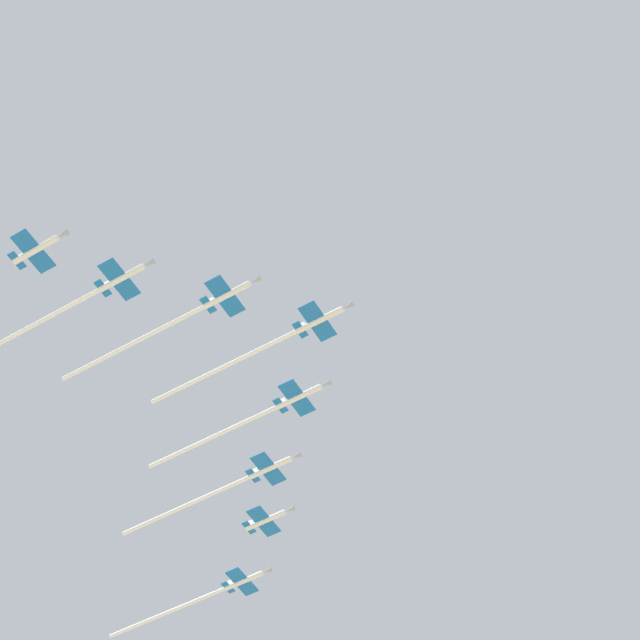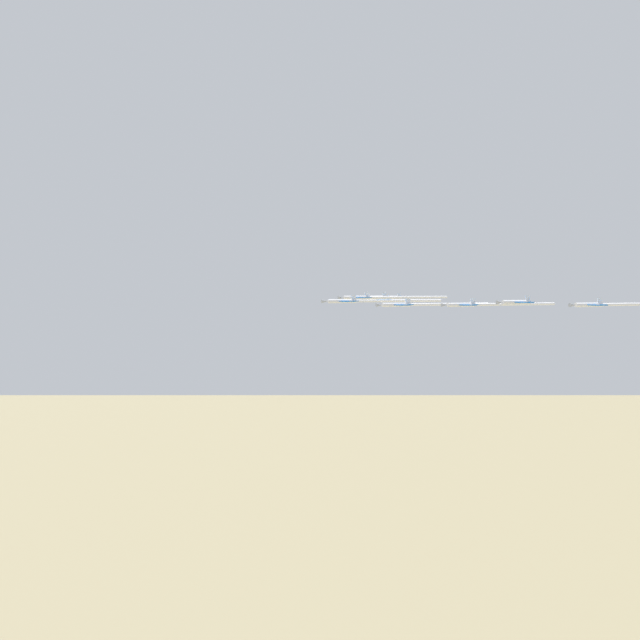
{
  "view_description": "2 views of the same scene",
  "coord_description": "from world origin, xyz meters",
  "px_view_note": "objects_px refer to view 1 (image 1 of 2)",
  "views": [
    {
      "loc": [
        -19.75,
        93.01,
        3.7
      ],
      "look_at": [
        19.84,
        -12.57,
        173.06
      ],
      "focal_mm": 57.62,
      "sensor_mm": 36.0,
      "label": 1
    },
    {
      "loc": [
        -99.51,
        -172.41,
        176.29
      ],
      "look_at": [
        19.89,
        0.6,
        166.13
      ],
      "focal_mm": 33.0,
      "sensor_mm": 36.0,
      "label": 2
    }
  ],
  "objects_px": {
    "jet_starboard_trail": "(207,596)",
    "jet_port_outer": "(230,486)",
    "jet_port_inner": "(259,416)",
    "jet_lead": "(273,343)",
    "jet_center_rear": "(267,520)",
    "jet_starboard_inner": "(181,319)",
    "jet_port_trail": "(37,249)",
    "jet_starboard_outer": "(89,296)"
  },
  "relations": [
    {
      "from": "jet_port_trail",
      "to": "jet_port_inner",
      "type": "bearing_deg",
      "value": 164.55
    },
    {
      "from": "jet_lead",
      "to": "jet_port_outer",
      "type": "bearing_deg",
      "value": -134.24
    },
    {
      "from": "jet_lead",
      "to": "jet_port_inner",
      "type": "xyz_separation_m",
      "value": [
        9.41,
        -15.55,
        -1.07
      ]
    },
    {
      "from": "jet_port_outer",
      "to": "jet_starboard_trail",
      "type": "bearing_deg",
      "value": -138.28
    },
    {
      "from": "jet_port_inner",
      "to": "jet_port_trail",
      "type": "height_order",
      "value": "jet_port_trail"
    },
    {
      "from": "jet_starboard_trail",
      "to": "jet_port_outer",
      "type": "bearing_deg",
      "value": 41.72
    },
    {
      "from": "jet_center_rear",
      "to": "jet_lead",
      "type": "bearing_deg",
      "value": 33.37
    },
    {
      "from": "jet_starboard_outer",
      "to": "jet_center_rear",
      "type": "xyz_separation_m",
      "value": [
        -10.24,
        -67.8,
        -0.91
      ]
    },
    {
      "from": "jet_starboard_trail",
      "to": "jet_center_rear",
      "type": "bearing_deg",
      "value": 61.76
    },
    {
      "from": "jet_starboard_inner",
      "to": "jet_port_trail",
      "type": "xyz_separation_m",
      "value": [
        18.55,
        24.61,
        -1.09
      ]
    },
    {
      "from": "jet_starboard_inner",
      "to": "jet_starboard_outer",
      "type": "height_order",
      "value": "jet_starboard_inner"
    },
    {
      "from": "jet_port_inner",
      "to": "jet_starboard_trail",
      "type": "xyz_separation_m",
      "value": [
        33.05,
        -47.48,
        0.45
      ]
    },
    {
      "from": "jet_port_inner",
      "to": "jet_port_trail",
      "type": "xyz_separation_m",
      "value": [
        24.31,
        51.44,
        1.05
      ]
    },
    {
      "from": "jet_starboard_outer",
      "to": "jet_starboard_trail",
      "type": "relative_size",
      "value": 0.87
    },
    {
      "from": "jet_lead",
      "to": "jet_starboard_inner",
      "type": "distance_m",
      "value": 18.93
    },
    {
      "from": "jet_starboard_inner",
      "to": "jet_starboard_outer",
      "type": "distance_m",
      "value": 18.6
    },
    {
      "from": "jet_port_outer",
      "to": "jet_port_trail",
      "type": "xyz_separation_m",
      "value": [
        10.66,
        67.72,
        0.92
      ]
    },
    {
      "from": "jet_port_outer",
      "to": "jet_center_rear",
      "type": "bearing_deg",
      "value": 175.53
    },
    {
      "from": "jet_port_inner",
      "to": "jet_center_rear",
      "type": "distance_m",
      "value": 31.35
    },
    {
      "from": "jet_port_inner",
      "to": "jet_starboard_outer",
      "type": "distance_m",
      "value": 43.38
    },
    {
      "from": "jet_port_inner",
      "to": "jet_starboard_inner",
      "type": "xyz_separation_m",
      "value": [
        5.75,
        26.83,
        2.14
      ]
    },
    {
      "from": "jet_starboard_outer",
      "to": "jet_lead",
      "type": "bearing_deg",
      "value": 136.98
    },
    {
      "from": "jet_lead",
      "to": "jet_starboard_inner",
      "type": "height_order",
      "value": "jet_starboard_inner"
    },
    {
      "from": "jet_starboard_inner",
      "to": "jet_starboard_trail",
      "type": "distance_m",
      "value": 79.18
    },
    {
      "from": "jet_lead",
      "to": "jet_center_rear",
      "type": "bearing_deg",
      "value": -146.63
    },
    {
      "from": "jet_lead",
      "to": "jet_starboard_outer",
      "type": "xyz_separation_m",
      "value": [
        29.9,
        22.64,
        0.94
      ]
    },
    {
      "from": "jet_port_inner",
      "to": "jet_lead",
      "type": "bearing_deg",
      "value": 41.03
    },
    {
      "from": "jet_starboard_trail",
      "to": "jet_port_inner",
      "type": "bearing_deg",
      "value": 44.68
    },
    {
      "from": "jet_lead",
      "to": "jet_starboard_inner",
      "type": "xyz_separation_m",
      "value": [
        15.16,
        11.28,
        1.07
      ]
    },
    {
      "from": "jet_starboard_outer",
      "to": "jet_center_rear",
      "type": "height_order",
      "value": "jet_starboard_outer"
    },
    {
      "from": "jet_port_trail",
      "to": "jet_starboard_trail",
      "type": "bearing_deg",
      "value": -165.11
    },
    {
      "from": "jet_port_inner",
      "to": "jet_starboard_trail",
      "type": "distance_m",
      "value": 57.85
    },
    {
      "from": "jet_port_outer",
      "to": "jet_starboard_inner",
      "type": "bearing_deg",
      "value": 20.21
    },
    {
      "from": "jet_starboard_inner",
      "to": "jet_starboard_outer",
      "type": "bearing_deg",
      "value": -42.53
    },
    {
      "from": "jet_starboard_outer",
      "to": "jet_starboard_trail",
      "type": "bearing_deg",
      "value": -161.82
    },
    {
      "from": "jet_port_inner",
      "to": "jet_starboard_inner",
      "type": "distance_m",
      "value": 27.52
    },
    {
      "from": "jet_center_rear",
      "to": "jet_port_trail",
      "type": "relative_size",
      "value": 1.0
    },
    {
      "from": "jet_starboard_inner",
      "to": "jet_port_inner",
      "type": "bearing_deg",
      "value": 177.74
    },
    {
      "from": "jet_starboard_inner",
      "to": "jet_center_rear",
      "type": "xyz_separation_m",
      "value": [
        4.49,
        -56.44,
        -1.04
      ]
    },
    {
      "from": "jet_port_outer",
      "to": "jet_starboard_trail",
      "type": "height_order",
      "value": "jet_starboard_trail"
    },
    {
      "from": "jet_starboard_inner",
      "to": "jet_lead",
      "type": "bearing_deg",
      "value": 136.49
    },
    {
      "from": "jet_starboard_inner",
      "to": "jet_port_outer",
      "type": "distance_m",
      "value": 43.88
    }
  ]
}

